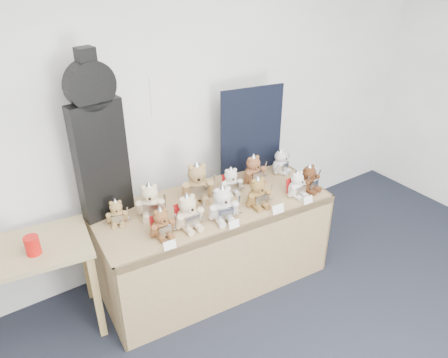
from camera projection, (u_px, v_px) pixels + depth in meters
room_shell at (163, 94)px, 3.38m from camera, size 6.00×6.00×6.00m
display_table at (217, 225)px, 3.42m from camera, size 1.88×0.91×0.76m
side_table at (21, 265)px, 2.94m from camera, size 0.98×0.64×0.77m
guitar_case at (98, 140)px, 2.99m from camera, size 0.38×0.16×1.23m
navy_board at (251, 130)px, 3.72m from camera, size 0.56×0.13×0.75m
red_cup at (32, 245)px, 2.82m from camera, size 0.10×0.10×0.13m
teddy_front_far_left at (161, 224)px, 2.99m from camera, size 0.20×0.17×0.25m
teddy_front_left at (188, 213)px, 3.07m from camera, size 0.24×0.20×0.30m
teddy_front_centre at (223, 205)px, 3.16m from camera, size 0.25×0.23×0.31m
teddy_front_right at (258, 193)px, 3.33m from camera, size 0.22×0.19×0.27m
teddy_front_far_right at (297, 185)px, 3.46m from camera, size 0.20×0.17×0.24m
teddy_front_end at (309, 179)px, 3.53m from camera, size 0.21×0.18×0.25m
teddy_back_left at (150, 201)px, 3.21m from camera, size 0.23×0.23×0.29m
teddy_back_centre_left at (198, 183)px, 3.40m from camera, size 0.28×0.27×0.35m
teddy_back_centre_right at (231, 182)px, 3.50m from camera, size 0.20×0.19×0.24m
teddy_back_right at (254, 170)px, 3.65m from camera, size 0.22×0.18×0.27m
teddy_back_end at (281, 162)px, 3.81m from camera, size 0.20×0.19×0.24m
teddy_back_far_left at (117, 213)px, 3.13m from camera, size 0.17×0.16×0.21m
entry_card_a at (170, 245)px, 2.89m from camera, size 0.09×0.03×0.06m
entry_card_b at (234, 224)px, 3.10m from camera, size 0.08×0.03×0.06m
entry_card_c at (278, 209)px, 3.26m from camera, size 0.10×0.03×0.07m
entry_card_d at (308, 200)px, 3.38m from camera, size 0.08×0.03×0.06m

